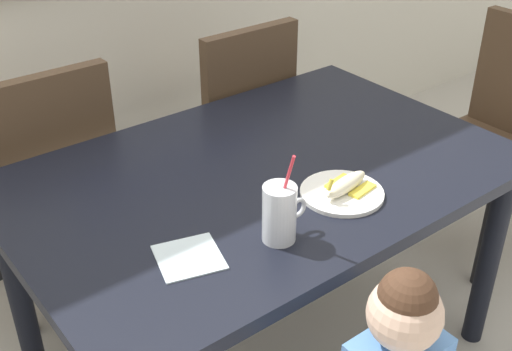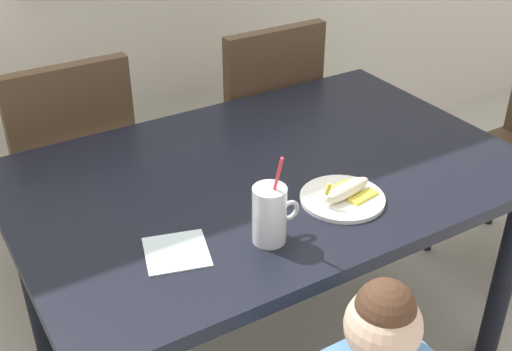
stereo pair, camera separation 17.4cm
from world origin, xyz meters
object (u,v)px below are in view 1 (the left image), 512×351
at_px(snack_plate, 342,193).
at_px(peeled_banana, 346,185).
at_px(dining_table, 262,196).
at_px(dining_chair_right, 234,121).
at_px(paper_napkin, 189,257).
at_px(dining_chair_left, 49,177).
at_px(milk_cup, 280,216).
at_px(dining_chair_far, 500,126).

xyz_separation_m(snack_plate, peeled_banana, (0.01, -0.00, 0.03)).
bearing_deg(peeled_banana, dining_table, 111.02).
relative_size(dining_chair_right, paper_napkin, 6.40).
height_order(dining_chair_right, peeled_banana, dining_chair_right).
bearing_deg(paper_napkin, dining_chair_right, 48.86).
distance_m(dining_table, dining_chair_left, 0.81).
xyz_separation_m(dining_table, peeled_banana, (0.09, -0.25, 0.13)).
bearing_deg(dining_table, paper_napkin, -150.99).
distance_m(dining_chair_right, snack_plate, 0.97).
bearing_deg(dining_chair_left, milk_cup, 102.67).
bearing_deg(dining_chair_far, peeled_banana, -79.04).
bearing_deg(dining_chair_far, snack_plate, -79.37).
bearing_deg(peeled_banana, dining_chair_left, 117.69).
distance_m(dining_chair_right, peeled_banana, 0.98).
distance_m(dining_chair_far, paper_napkin, 1.61).
bearing_deg(milk_cup, dining_chair_left, 102.67).
bearing_deg(dining_chair_far, dining_chair_left, -114.71).
relative_size(dining_chair_left, paper_napkin, 6.40).
xyz_separation_m(dining_chair_right, dining_chair_far, (0.82, -0.69, 0.00)).
bearing_deg(dining_chair_far, paper_napkin, -83.35).
height_order(milk_cup, peeled_banana, milk_cup).
bearing_deg(dining_chair_left, dining_table, 119.88).
height_order(dining_table, paper_napkin, paper_napkin).
distance_m(peeled_banana, paper_napkin, 0.49).
bearing_deg(snack_plate, milk_cup, -169.34).
height_order(dining_chair_right, dining_chair_far, same).
relative_size(dining_chair_far, milk_cup, 3.86).
bearing_deg(paper_napkin, snack_plate, -2.68).
bearing_deg(dining_chair_left, peeled_banana, 117.69).
distance_m(milk_cup, snack_plate, 0.27).
height_order(snack_plate, peeled_banana, peeled_banana).
relative_size(dining_table, dining_chair_far, 1.53).
bearing_deg(snack_plate, paper_napkin, 177.32).
distance_m(dining_table, paper_napkin, 0.46).
xyz_separation_m(milk_cup, peeled_banana, (0.27, 0.04, -0.04)).
relative_size(snack_plate, paper_napkin, 1.53).
relative_size(peeled_banana, paper_napkin, 1.17).
xyz_separation_m(dining_table, dining_chair_far, (1.19, -0.03, -0.12)).
xyz_separation_m(snack_plate, paper_napkin, (-0.48, 0.02, -0.00)).
relative_size(dining_chair_left, dining_chair_far, 1.00).
bearing_deg(milk_cup, dining_chair_far, 10.64).
bearing_deg(dining_chair_far, dining_table, -91.67).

